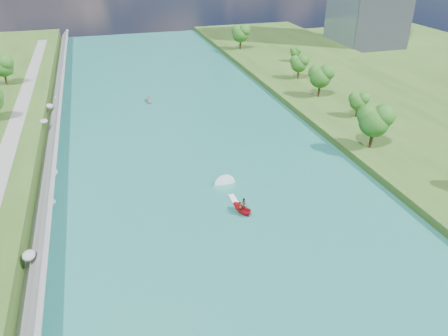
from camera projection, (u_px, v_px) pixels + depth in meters
name	position (u px, v px, depth m)	size (l,w,h in m)	color
ground	(228.00, 219.00, 64.30)	(260.00, 260.00, 0.00)	#2D5119
river_water	(196.00, 159.00, 81.15)	(55.00, 240.00, 0.10)	#1B6869
berm_east	(422.00, 126.00, 93.23)	(44.00, 240.00, 1.50)	#2D5119
riprap_bank	(47.00, 172.00, 73.22)	(4.20, 236.00, 4.34)	slate
riverside_path	(2.00, 166.00, 71.34)	(3.00, 200.00, 0.10)	gray
trees_east	(348.00, 97.00, 93.70)	(17.45, 140.20, 10.54)	#285015
motorboat	(238.00, 203.00, 66.92)	(3.60, 18.69, 2.24)	red
raft	(149.00, 101.00, 108.32)	(2.93, 3.62, 1.65)	#969A9F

